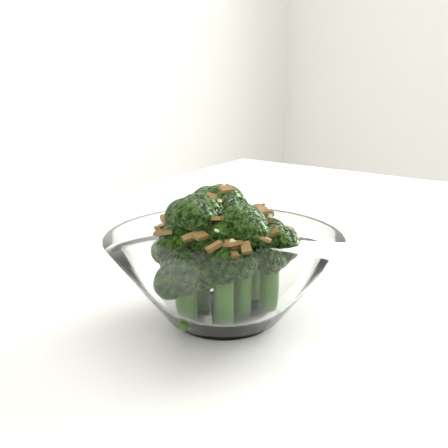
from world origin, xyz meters
TOP-DOWN VIEW (x-y plane):
  - table at (0.05, 0.07)m, footprint 1.38×1.10m
  - broccoli_dish at (-0.02, 0.04)m, footprint 0.19×0.19m

SIDE VIEW (x-z plane):
  - table at x=0.05m, z-range 0.31..1.06m
  - broccoli_dish at x=-0.02m, z-range 0.74..0.85m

